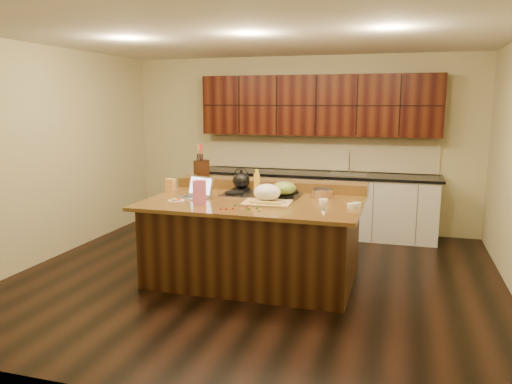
% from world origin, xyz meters
% --- Properties ---
extents(room, '(5.52, 5.02, 2.72)m').
position_xyz_m(room, '(0.00, 0.00, 1.35)').
color(room, black).
rests_on(room, ground).
extents(island, '(2.40, 1.60, 0.92)m').
position_xyz_m(island, '(0.00, 0.00, 0.46)').
color(island, black).
rests_on(island, ground).
extents(back_ledge, '(2.40, 0.30, 0.12)m').
position_xyz_m(back_ledge, '(0.00, 0.70, 0.98)').
color(back_ledge, black).
rests_on(back_ledge, island).
extents(cooktop, '(0.92, 0.52, 0.05)m').
position_xyz_m(cooktop, '(0.00, 0.30, 0.94)').
color(cooktop, gray).
rests_on(cooktop, island).
extents(back_counter, '(3.70, 0.66, 2.40)m').
position_xyz_m(back_counter, '(0.30, 2.23, 0.98)').
color(back_counter, silver).
rests_on(back_counter, ground).
extents(kettle, '(0.23, 0.23, 0.19)m').
position_xyz_m(kettle, '(-0.30, 0.43, 1.06)').
color(kettle, black).
rests_on(kettle, cooktop).
extents(green_bowl, '(0.36, 0.36, 0.15)m').
position_xyz_m(green_bowl, '(0.30, 0.17, 1.04)').
color(green_bowl, olive).
rests_on(green_bowl, cooktop).
extents(laptop, '(0.41, 0.36, 0.24)m').
position_xyz_m(laptop, '(-0.68, -0.06, 0.98)').
color(laptop, '#B7B7BC').
rests_on(laptop, island).
extents(oil_bottle, '(0.09, 0.09, 0.27)m').
position_xyz_m(oil_bottle, '(-0.03, 0.19, 1.06)').
color(oil_bottle, yellow).
rests_on(oil_bottle, island).
extents(vinegar_bottle, '(0.07, 0.07, 0.25)m').
position_xyz_m(vinegar_bottle, '(-0.06, 0.29, 1.04)').
color(vinegar_bottle, silver).
rests_on(vinegar_bottle, island).
extents(wooden_tray, '(0.54, 0.43, 0.21)m').
position_xyz_m(wooden_tray, '(0.18, -0.14, 1.01)').
color(wooden_tray, tan).
rests_on(wooden_tray, island).
extents(ramekin_a, '(0.13, 0.13, 0.04)m').
position_xyz_m(ramekin_a, '(0.77, 0.04, 0.94)').
color(ramekin_a, white).
rests_on(ramekin_a, island).
extents(ramekin_b, '(0.13, 0.13, 0.04)m').
position_xyz_m(ramekin_b, '(1.09, -0.12, 0.94)').
color(ramekin_b, white).
rests_on(ramekin_b, island).
extents(ramekin_c, '(0.10, 0.10, 0.04)m').
position_xyz_m(ramekin_c, '(1.13, -0.06, 0.94)').
color(ramekin_c, white).
rests_on(ramekin_c, island).
extents(strainer_bowl, '(0.25, 0.25, 0.09)m').
position_xyz_m(strainer_bowl, '(0.71, 0.32, 0.97)').
color(strainer_bowl, '#996B3F').
rests_on(strainer_bowl, island).
extents(kitchen_timer, '(0.09, 0.09, 0.07)m').
position_xyz_m(kitchen_timer, '(0.83, -0.32, 0.96)').
color(kitchen_timer, silver).
rests_on(kitchen_timer, island).
extents(pink_bag, '(0.16, 0.13, 0.27)m').
position_xyz_m(pink_bag, '(-0.50, -0.41, 1.05)').
color(pink_bag, pink).
rests_on(pink_bag, island).
extents(candy_plate, '(0.22, 0.22, 0.01)m').
position_xyz_m(candy_plate, '(-0.81, -0.32, 0.93)').
color(candy_plate, white).
rests_on(candy_plate, island).
extents(package_box, '(0.11, 0.08, 0.15)m').
position_xyz_m(package_box, '(-1.15, 0.22, 1.00)').
color(package_box, '#D3934A').
rests_on(package_box, island).
extents(utensil_crock, '(0.12, 0.12, 0.14)m').
position_xyz_m(utensil_crock, '(-0.95, 0.70, 1.11)').
color(utensil_crock, white).
rests_on(utensil_crock, back_ledge).
extents(knife_block, '(0.17, 0.21, 0.22)m').
position_xyz_m(knife_block, '(-0.93, 0.70, 1.15)').
color(knife_block, black).
rests_on(knife_block, back_ledge).
extents(gumdrop_0, '(0.02, 0.02, 0.02)m').
position_xyz_m(gumdrop_0, '(-0.07, -0.55, 0.93)').
color(gumdrop_0, red).
rests_on(gumdrop_0, island).
extents(gumdrop_1, '(0.02, 0.02, 0.02)m').
position_xyz_m(gumdrop_1, '(0.10, -0.51, 0.93)').
color(gumdrop_1, '#198C26').
rests_on(gumdrop_1, island).
extents(gumdrop_2, '(0.02, 0.02, 0.02)m').
position_xyz_m(gumdrop_2, '(-0.18, -0.61, 0.93)').
color(gumdrop_2, red).
rests_on(gumdrop_2, island).
extents(gumdrop_3, '(0.02, 0.02, 0.02)m').
position_xyz_m(gumdrop_3, '(0.06, -0.45, 0.93)').
color(gumdrop_3, '#198C26').
rests_on(gumdrop_3, island).
extents(gumdrop_4, '(0.02, 0.02, 0.02)m').
position_xyz_m(gumdrop_4, '(0.04, -0.40, 0.93)').
color(gumdrop_4, red).
rests_on(gumdrop_4, island).
extents(gumdrop_5, '(0.02, 0.02, 0.02)m').
position_xyz_m(gumdrop_5, '(0.16, -0.45, 0.93)').
color(gumdrop_5, '#198C26').
rests_on(gumdrop_5, island).
extents(gumdrop_6, '(0.02, 0.02, 0.02)m').
position_xyz_m(gumdrop_6, '(-0.13, -0.59, 0.93)').
color(gumdrop_6, red).
rests_on(gumdrop_6, island).
extents(gumdrop_7, '(0.02, 0.02, 0.02)m').
position_xyz_m(gumdrop_7, '(0.07, -0.52, 0.93)').
color(gumdrop_7, '#198C26').
rests_on(gumdrop_7, island).
extents(gumdrop_8, '(0.02, 0.02, 0.02)m').
position_xyz_m(gumdrop_8, '(0.21, -0.53, 0.93)').
color(gumdrop_8, red).
rests_on(gumdrop_8, island).
extents(gumdrop_9, '(0.02, 0.02, 0.02)m').
position_xyz_m(gumdrop_9, '(0.22, -0.56, 0.93)').
color(gumdrop_9, '#198C26').
rests_on(gumdrop_9, island).
extents(gumdrop_10, '(0.02, 0.02, 0.02)m').
position_xyz_m(gumdrop_10, '(0.06, -0.47, 0.93)').
color(gumdrop_10, red).
rests_on(gumdrop_10, island).
extents(gumdrop_11, '(0.02, 0.02, 0.02)m').
position_xyz_m(gumdrop_11, '(-0.10, -0.38, 0.93)').
color(gumdrop_11, '#198C26').
rests_on(gumdrop_11, island).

